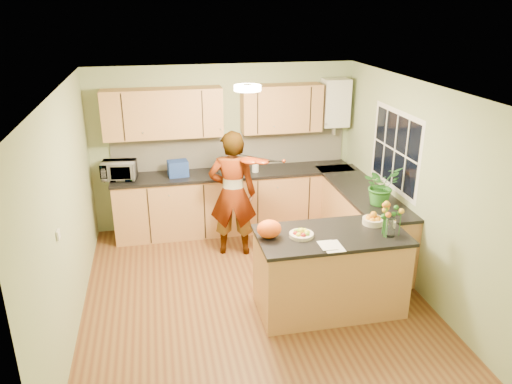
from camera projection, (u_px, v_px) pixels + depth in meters
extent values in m
plane|color=#5B311A|center=(253.00, 296.00, 6.06)|extent=(4.50, 4.50, 0.00)
cube|color=white|center=(253.00, 89.00, 5.17)|extent=(4.00, 4.50, 0.02)
cube|color=#97A979|center=(224.00, 147.00, 7.67)|extent=(4.00, 0.02, 2.50)
cube|color=#97A979|center=(315.00, 316.00, 3.55)|extent=(4.00, 0.02, 2.50)
cube|color=#97A979|center=(67.00, 215.00, 5.24)|extent=(0.02, 4.50, 2.50)
cube|color=#97A979|center=(416.00, 188.00, 5.99)|extent=(0.02, 4.50, 2.50)
cube|color=#B38047|center=(235.00, 202.00, 7.70)|extent=(3.60, 0.60, 0.90)
cube|color=black|center=(234.00, 173.00, 7.52)|extent=(3.64, 0.62, 0.04)
cube|color=#B38047|center=(360.00, 222.00, 7.00)|extent=(0.60, 2.20, 0.90)
cube|color=black|center=(362.00, 191.00, 6.83)|extent=(0.62, 2.24, 0.04)
cube|color=beige|center=(231.00, 150.00, 7.69)|extent=(3.60, 0.02, 0.52)
cube|color=#B38047|center=(163.00, 113.00, 7.13)|extent=(1.70, 0.34, 0.70)
cube|color=#B38047|center=(281.00, 108.00, 7.46)|extent=(1.20, 0.34, 0.70)
cube|color=white|center=(335.00, 103.00, 7.61)|extent=(0.40, 0.30, 0.72)
cylinder|color=silver|center=(334.00, 128.00, 7.75)|extent=(0.06, 0.06, 0.20)
cube|color=white|center=(395.00, 150.00, 6.43)|extent=(0.01, 1.30, 1.05)
cube|color=black|center=(395.00, 150.00, 6.43)|extent=(0.01, 1.18, 0.92)
cube|color=white|center=(58.00, 235.00, 4.67)|extent=(0.02, 0.09, 0.09)
cylinder|color=#FFEABF|center=(248.00, 88.00, 5.45)|extent=(0.30, 0.30, 0.06)
cylinder|color=white|center=(247.00, 85.00, 5.44)|extent=(0.10, 0.10, 0.02)
cube|color=#B38047|center=(329.00, 273.00, 5.67)|extent=(1.62, 0.81, 0.91)
cube|color=black|center=(332.00, 235.00, 5.50)|extent=(1.66, 0.85, 0.04)
cylinder|color=beige|center=(301.00, 235.00, 5.42)|extent=(0.26, 0.26, 0.04)
cylinder|color=beige|center=(373.00, 221.00, 5.73)|extent=(0.24, 0.24, 0.07)
cylinder|color=silver|center=(391.00, 227.00, 5.41)|extent=(0.11, 0.11, 0.21)
ellipsoid|color=#FF5A15|center=(269.00, 229.00, 5.37)|extent=(0.32, 0.29, 0.20)
cube|color=white|center=(333.00, 246.00, 5.20)|extent=(0.20, 0.28, 0.01)
imported|color=#DFAE89|center=(233.00, 194.00, 6.81)|extent=(0.72, 0.55, 1.77)
imported|color=white|center=(119.00, 170.00, 7.17)|extent=(0.52, 0.38, 0.26)
cube|color=navy|center=(178.00, 168.00, 7.31)|extent=(0.31, 0.24, 0.23)
cylinder|color=silver|center=(223.00, 165.00, 7.48)|extent=(0.15, 0.15, 0.21)
sphere|color=black|center=(222.00, 156.00, 7.43)|extent=(0.07, 0.07, 0.07)
cylinder|color=beige|center=(245.00, 166.00, 7.54)|extent=(0.11, 0.11, 0.16)
cylinder|color=white|center=(255.00, 167.00, 7.49)|extent=(0.13, 0.13, 0.16)
imported|color=#296F25|center=(381.00, 185.00, 6.24)|extent=(0.56, 0.52, 0.50)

